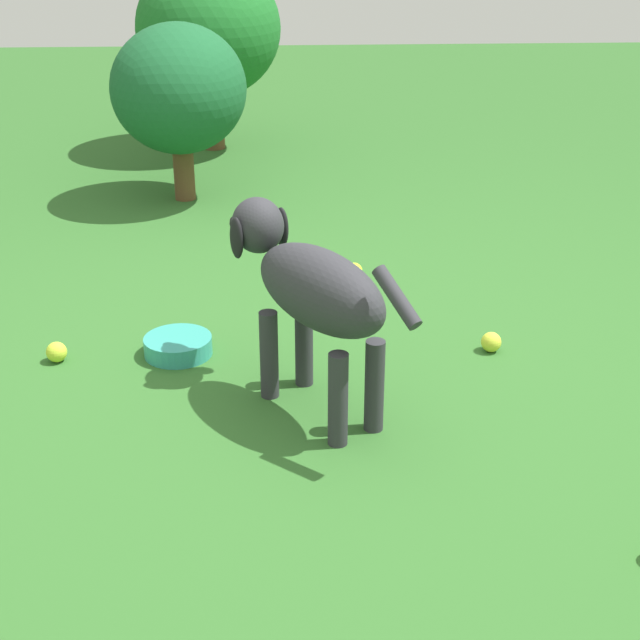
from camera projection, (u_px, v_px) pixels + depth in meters
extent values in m
plane|color=#2D6026|center=(333.00, 375.00, 2.85)|extent=(14.00, 14.00, 0.00)
ellipsoid|color=#2D2D33|center=(320.00, 289.00, 2.48)|extent=(0.53, 0.44, 0.22)
cylinder|color=#2D2D33|center=(269.00, 355.00, 2.67)|extent=(0.05, 0.05, 0.27)
cylinder|color=#2D2D33|center=(304.00, 343.00, 2.74)|extent=(0.05, 0.05, 0.27)
cylinder|color=#2D2D33|center=(338.00, 400.00, 2.43)|extent=(0.05, 0.05, 0.27)
cylinder|color=#2D2D33|center=(374.00, 386.00, 2.50)|extent=(0.05, 0.05, 0.27)
ellipsoid|color=#2D2D33|center=(258.00, 225.00, 2.66)|extent=(0.22, 0.22, 0.16)
ellipsoid|color=black|center=(244.00, 225.00, 2.72)|extent=(0.14, 0.13, 0.07)
sphere|color=black|center=(235.00, 221.00, 2.76)|extent=(0.03, 0.03, 0.03)
ellipsoid|color=black|center=(237.00, 238.00, 2.62)|extent=(0.06, 0.06, 0.12)
ellipsoid|color=black|center=(282.00, 227.00, 2.71)|extent=(0.06, 0.06, 0.12)
cylinder|color=#2D2D33|center=(397.00, 297.00, 2.22)|extent=(0.16, 0.12, 0.13)
sphere|color=#CADD2B|center=(354.00, 271.00, 3.55)|extent=(0.07, 0.07, 0.07)
sphere|color=#C0D832|center=(57.00, 352.00, 2.92)|extent=(0.07, 0.07, 0.07)
sphere|color=#CCD436|center=(491.00, 342.00, 2.98)|extent=(0.07, 0.07, 0.07)
cylinder|color=teal|center=(178.00, 346.00, 2.96)|extent=(0.22, 0.22, 0.06)
cylinder|color=brown|center=(213.00, 121.00, 5.35)|extent=(0.13, 0.13, 0.32)
ellipsoid|color=#1C6726|center=(208.00, 28.00, 5.13)|extent=(0.90, 0.81, 0.77)
cylinder|color=brown|center=(184.00, 174.00, 4.46)|extent=(0.10, 0.10, 0.25)
ellipsoid|color=#18552C|center=(179.00, 89.00, 4.29)|extent=(0.71, 0.64, 0.60)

